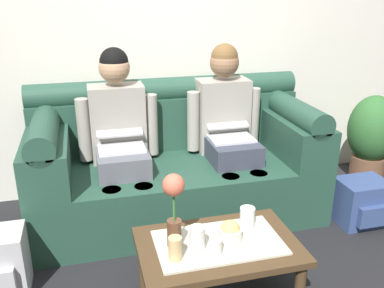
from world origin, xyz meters
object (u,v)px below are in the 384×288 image
(cup_near_left, at_px, (247,217))
(backpack_right, at_px, (362,202))
(couch, at_px, (175,164))
(cup_far_left, at_px, (197,238))
(cup_near_right, at_px, (175,248))
(snack_bowl, at_px, (230,232))
(flower_vase, at_px, (174,203))
(cup_far_center, at_px, (216,246))
(person_left, at_px, (119,132))
(person_right, at_px, (227,123))
(coffee_table, at_px, (218,251))
(potted_plant, at_px, (372,137))

(cup_near_left, relative_size, backpack_right, 0.33)
(couch, height_order, cup_far_left, couch)
(cup_near_left, distance_m, cup_near_right, 0.48)
(snack_bowl, height_order, backpack_right, snack_bowl)
(flower_vase, distance_m, cup_far_center, 0.29)
(flower_vase, xyz_separation_m, backpack_right, (1.47, 0.49, -0.45))
(person_left, xyz_separation_m, person_right, (0.78, 0.00, -0.00))
(flower_vase, bearing_deg, cup_near_left, 10.43)
(coffee_table, bearing_deg, person_left, 110.88)
(person_left, bearing_deg, cup_near_right, -82.68)
(cup_near_right, bearing_deg, snack_bowl, 17.53)
(cup_near_right, distance_m, cup_far_center, 0.20)
(couch, height_order, snack_bowl, couch)
(couch, height_order, coffee_table, couch)
(cup_far_left, height_order, backpack_right, cup_far_left)
(potted_plant, bearing_deg, flower_vase, -151.58)
(snack_bowl, distance_m, cup_far_left, 0.20)
(person_right, xyz_separation_m, flower_vase, (-0.62, -1.00, -0.05))
(backpack_right, relative_size, potted_plant, 0.43)
(cup_near_left, height_order, cup_far_center, cup_near_left)
(cup_near_right, distance_m, backpack_right, 1.63)
(cup_near_left, bearing_deg, coffee_table, -152.47)
(backpack_right, distance_m, potted_plant, 0.74)
(cup_near_left, bearing_deg, backpack_right, 21.55)
(couch, relative_size, coffee_table, 2.44)
(person_right, distance_m, snack_bowl, 1.09)
(snack_bowl, bearing_deg, cup_near_right, -162.47)
(person_left, distance_m, coffee_table, 1.15)
(cup_near_right, bearing_deg, backpack_right, 22.14)
(cup_far_center, xyz_separation_m, potted_plant, (1.71, 1.14, 0.02))
(coffee_table, xyz_separation_m, flower_vase, (-0.23, 0.02, 0.30))
(cup_far_left, bearing_deg, couch, 83.33)
(person_left, xyz_separation_m, cup_near_right, (0.14, -1.11, -0.23))
(flower_vase, bearing_deg, coffee_table, -6.18)
(coffee_table, height_order, potted_plant, potted_plant)
(cup_far_center, distance_m, cup_far_left, 0.10)
(person_left, xyz_separation_m, potted_plant, (2.06, 0.03, -0.23))
(snack_bowl, relative_size, potted_plant, 0.16)
(person_left, xyz_separation_m, cup_near_left, (0.59, -0.92, -0.23))
(person_right, bearing_deg, flower_vase, -121.68)
(person_left, distance_m, cup_far_center, 1.20)
(cup_far_center, relative_size, backpack_right, 0.24)
(coffee_table, distance_m, backpack_right, 1.35)
(cup_near_left, height_order, cup_near_right, cup_near_right)
(potted_plant, bearing_deg, cup_near_right, -149.24)
(cup_near_right, bearing_deg, couch, 77.51)
(backpack_right, bearing_deg, cup_near_left, -158.45)
(person_right, bearing_deg, cup_near_left, -101.91)
(couch, bearing_deg, flower_vase, -102.73)
(couch, bearing_deg, person_right, -0.35)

